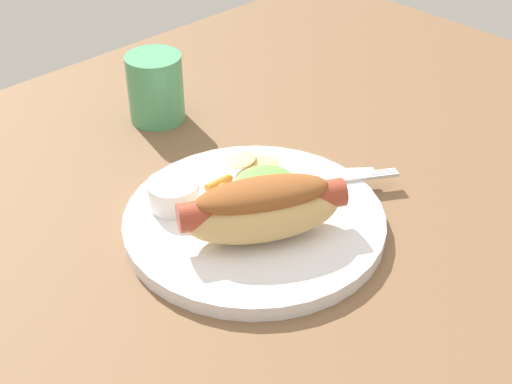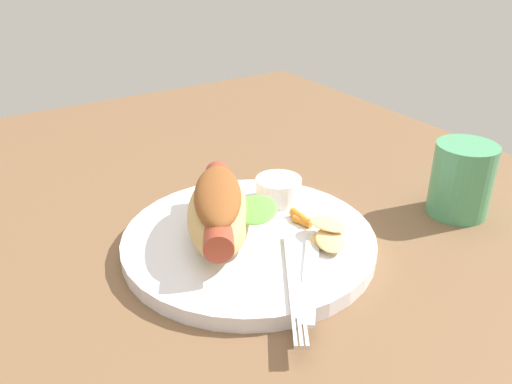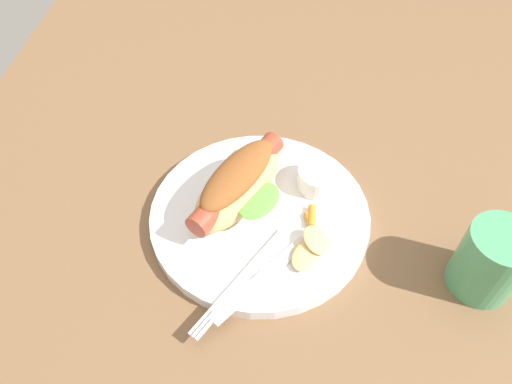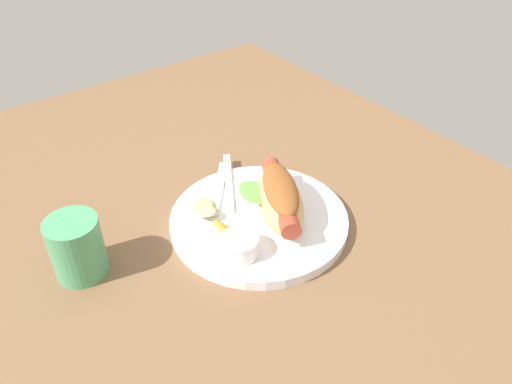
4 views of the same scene
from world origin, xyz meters
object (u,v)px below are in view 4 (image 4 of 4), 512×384
object	(u,v)px
sauce_ramekin	(239,246)
knife	(218,188)
carrot_garnish	(221,227)
hot_dog	(280,197)
plate	(259,220)
chips_pile	(204,208)
drinking_cup	(77,247)
fork	(228,183)

from	to	relation	value
sauce_ramekin	knife	bearing A→B (deg)	-22.45
sauce_ramekin	carrot_garnish	size ratio (longest dim) A/B	1.52
hot_dog	carrot_garnish	bearing A→B (deg)	103.89
plate	sauce_ramekin	distance (cm)	8.72
chips_pile	drinking_cup	bearing A→B (deg)	86.43
knife	plate	bearing A→B (deg)	-132.11
hot_dog	carrot_garnish	distance (cm)	9.55
plate	knife	world-z (taller)	knife
plate	hot_dog	xyz separation A→B (cm)	(-1.43, -2.68, 4.03)
hot_dog	drinking_cup	distance (cm)	28.68
sauce_ramekin	knife	size ratio (longest dim) A/B	0.38
fork	knife	bearing A→B (deg)	125.05
sauce_ramekin	drinking_cup	size ratio (longest dim) A/B	0.62
plate	fork	bearing A→B (deg)	-5.94
carrot_garnish	fork	bearing A→B (deg)	-39.97
plate	knife	distance (cm)	9.42
plate	sauce_ramekin	xyz separation A→B (cm)	(-4.71, 7.00, 2.19)
sauce_ramekin	fork	world-z (taller)	sauce_ramekin
plate	fork	world-z (taller)	fork
knife	hot_dog	bearing A→B (deg)	-119.58
hot_dog	sauce_ramekin	bearing A→B (deg)	137.31
knife	carrot_garnish	bearing A→B (deg)	-170.01
fork	plate	bearing A→B (deg)	-153.66
fork	knife	xyz separation A→B (cm)	(-0.11, 2.20, -0.02)
knife	carrot_garnish	xyz separation A→B (cm)	(-8.40, 4.93, 0.27)
plate	carrot_garnish	distance (cm)	6.34
hot_dog	drinking_cup	xyz separation A→B (cm)	(8.16, 27.49, -0.52)
knife	drinking_cup	xyz separation A→B (cm)	(-2.56, 23.59, 2.53)
carrot_garnish	plate	bearing A→B (deg)	-98.19
fork	sauce_ramekin	bearing A→B (deg)	-177.23
fork	hot_dog	bearing A→B (deg)	-138.77
fork	drinking_cup	distance (cm)	26.04
plate	knife	xyz separation A→B (cm)	(9.28, 1.22, 0.98)
sauce_ramekin	fork	distance (cm)	16.25
chips_pile	drinking_cup	xyz separation A→B (cm)	(1.17, 18.80, 1.84)
hot_dog	carrot_garnish	world-z (taller)	hot_dog
plate	drinking_cup	bearing A→B (deg)	74.82
chips_pile	plate	bearing A→B (deg)	-132.79
sauce_ramekin	knife	distance (cm)	15.20
knife	drinking_cup	size ratio (longest dim) A/B	1.65
knife	fork	bearing A→B (deg)	-46.81
hot_dog	knife	distance (cm)	11.81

